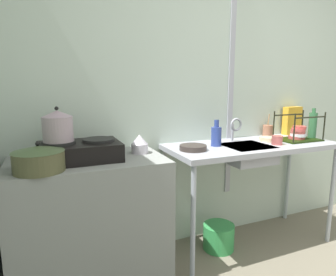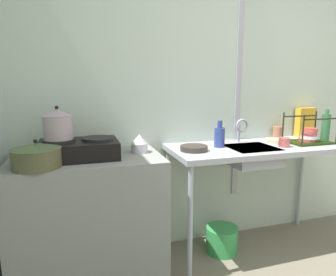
{
  "view_description": "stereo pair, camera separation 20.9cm",
  "coord_description": "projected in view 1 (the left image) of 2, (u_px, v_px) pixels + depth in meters",
  "views": [
    {
      "loc": [
        -1.61,
        -0.4,
        1.36
      ],
      "look_at": [
        -0.81,
        1.49,
        0.99
      ],
      "focal_mm": 31.36,
      "sensor_mm": 36.0,
      "label": 1
    },
    {
      "loc": [
        -1.41,
        -0.47,
        1.36
      ],
      "look_at": [
        -0.81,
        1.49,
        0.99
      ],
      "focal_mm": 31.36,
      "sensor_mm": 36.0,
      "label": 2
    }
  ],
  "objects": [
    {
      "name": "bottle_by_rack",
      "position": [
        313.0,
        125.0,
        2.59
      ],
      "size": [
        0.07,
        0.07,
        0.27
      ],
      "color": "#31663D",
      "rests_on": "counter_sink"
    },
    {
      "name": "bottle_by_sink",
      "position": [
        216.0,
        136.0,
        2.3
      ],
      "size": [
        0.08,
        0.08,
        0.21
      ],
      "color": "navy",
      "rests_on": "counter_sink"
    },
    {
      "name": "counter_concrete",
      "position": [
        91.0,
        223.0,
        1.97
      ],
      "size": [
        0.99,
        0.58,
        0.89
      ],
      "primitive_type": "cube",
      "color": "gray",
      "rests_on": "ground"
    },
    {
      "name": "pot_on_left_burner",
      "position": [
        58.0,
        126.0,
        1.79
      ],
      "size": [
        0.18,
        0.18,
        0.21
      ],
      "color": "#A38F99",
      "rests_on": "stove"
    },
    {
      "name": "wall_metal_strip",
      "position": [
        231.0,
        80.0,
        2.55
      ],
      "size": [
        0.05,
        0.01,
        2.04
      ],
      "primitive_type": "cube",
      "color": "#A3A5B0"
    },
    {
      "name": "utensil_jar",
      "position": [
        268.0,
        131.0,
        2.73
      ],
      "size": [
        0.09,
        0.09,
        0.21
      ],
      "color": "#9C6448",
      "rests_on": "counter_sink"
    },
    {
      "name": "small_bowl_on_drainboard",
      "position": [
        268.0,
        139.0,
        2.5
      ],
      "size": [
        0.15,
        0.15,
        0.04
      ],
      "primitive_type": "cylinder",
      "color": "beige",
      "rests_on": "counter_sink"
    },
    {
      "name": "bucket_on_floor",
      "position": [
        219.0,
        237.0,
        2.46
      ],
      "size": [
        0.26,
        0.26,
        0.21
      ],
      "primitive_type": "cylinder",
      "color": "#34944B",
      "rests_on": "ground"
    },
    {
      "name": "counter_sink",
      "position": [
        252.0,
        152.0,
        2.41
      ],
      "size": [
        1.42,
        0.58,
        0.89
      ],
      "color": "#A3A5B0",
      "rests_on": "ground"
    },
    {
      "name": "stove",
      "position": [
        80.0,
        151.0,
        1.87
      ],
      "size": [
        0.5,
        0.35,
        0.13
      ],
      "color": "black",
      "rests_on": "counter_concrete"
    },
    {
      "name": "cup_by_rack",
      "position": [
        277.0,
        140.0,
        2.36
      ],
      "size": [
        0.09,
        0.09,
        0.07
      ],
      "primitive_type": "cylinder",
      "color": "#B0534F",
      "rests_on": "counter_sink"
    },
    {
      "name": "percolator",
      "position": [
        140.0,
        144.0,
        2.06
      ],
      "size": [
        0.12,
        0.12,
        0.13
      ],
      "color": "silver",
      "rests_on": "counter_concrete"
    },
    {
      "name": "frying_pan",
      "position": [
        193.0,
        148.0,
        2.16
      ],
      "size": [
        0.2,
        0.2,
        0.04
      ],
      "primitive_type": "cylinder",
      "color": "#352D29",
      "rests_on": "counter_sink"
    },
    {
      "name": "wall_back",
      "position": [
        235.0,
        94.0,
        2.66
      ],
      "size": [
        4.61,
        0.1,
        2.55
      ],
      "primitive_type": "cube",
      "color": "#B7C7B8",
      "rests_on": "ground"
    },
    {
      "name": "dish_rack",
      "position": [
        298.0,
        134.0,
        2.54
      ],
      "size": [
        0.36,
        0.25,
        0.25
      ],
      "color": "black",
      "rests_on": "counter_sink"
    },
    {
      "name": "sink_basin",
      "position": [
        246.0,
        154.0,
        2.34
      ],
      "size": [
        0.37,
        0.35,
        0.13
      ],
      "primitive_type": "cube",
      "color": "#A3A5B0",
      "rests_on": "counter_sink"
    },
    {
      "name": "faucet",
      "position": [
        235.0,
        126.0,
        2.46
      ],
      "size": [
        0.11,
        0.07,
        0.2
      ],
      "color": "#A3A5B0",
      "rests_on": "counter_sink"
    },
    {
      "name": "pot_beside_stove",
      "position": [
        39.0,
        159.0,
        1.62
      ],
      "size": [
        0.28,
        0.28,
        0.17
      ],
      "color": "#4A4A2E",
      "rests_on": "counter_concrete"
    },
    {
      "name": "cereal_box",
      "position": [
        292.0,
        121.0,
        2.84
      ],
      "size": [
        0.19,
        0.08,
        0.27
      ],
      "primitive_type": "cube",
      "rotation": [
        0.0,
        0.0,
        0.03
      ],
      "color": "gold",
      "rests_on": "counter_sink"
    }
  ]
}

